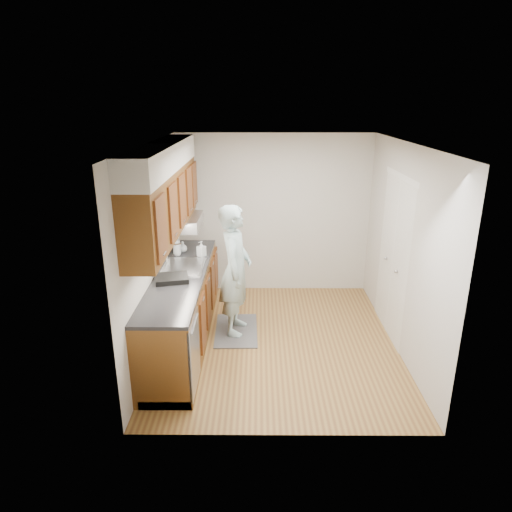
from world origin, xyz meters
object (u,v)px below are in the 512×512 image
at_px(person, 235,262).
at_px(soap_bottle_b, 201,249).
at_px(soap_bottle_a, 177,245).
at_px(soap_bottle_c, 183,247).
at_px(dish_rack, 172,278).

relative_size(person, soap_bottle_b, 9.20).
xyz_separation_m(person, soap_bottle_a, (-0.82, 0.43, 0.09)).
bearing_deg(soap_bottle_b, person, -38.28).
xyz_separation_m(person, soap_bottle_b, (-0.48, 0.38, 0.05)).
relative_size(soap_bottle_a, soap_bottle_b, 1.39).
distance_m(soap_bottle_a, soap_bottle_b, 0.35).
relative_size(soap_bottle_c, dish_rack, 0.41).
xyz_separation_m(soap_bottle_b, soap_bottle_c, (-0.28, 0.18, -0.03)).
bearing_deg(soap_bottle_a, soap_bottle_b, -8.89).
bearing_deg(soap_bottle_c, soap_bottle_a, -115.27).
bearing_deg(soap_bottle_b, soap_bottle_c, 147.83).
distance_m(person, soap_bottle_a, 0.93).
distance_m(person, dish_rack, 0.89).
height_order(soap_bottle_b, soap_bottle_c, soap_bottle_b).
xyz_separation_m(person, dish_rack, (-0.72, -0.51, -0.02)).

